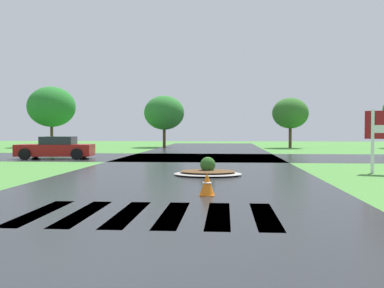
# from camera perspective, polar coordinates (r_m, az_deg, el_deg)

# --- Properties ---
(ground_plane) EXTENTS (120.00, 120.00, 0.10)m
(ground_plane) POSITION_cam_1_polar(r_m,az_deg,el_deg) (5.45, -12.24, -16.63)
(ground_plane) COLOR #478438
(asphalt_roadway) EXTENTS (9.39, 80.00, 0.01)m
(asphalt_roadway) POSITION_cam_1_polar(r_m,az_deg,el_deg) (15.12, -1.39, -4.51)
(asphalt_roadway) COLOR #232628
(asphalt_roadway) RESTS_ON ground
(asphalt_cross_road) EXTENTS (90.00, 8.45, 0.01)m
(asphalt_cross_road) POSITION_cam_1_polar(r_m,az_deg,el_deg) (27.07, 1.12, -1.71)
(asphalt_cross_road) COLOR #232628
(asphalt_cross_road) RESTS_ON ground
(crosswalk_stripes) EXTENTS (4.95, 2.90, 0.01)m
(crosswalk_stripes) POSITION_cam_1_polar(r_m,az_deg,el_deg) (9.00, -5.35, -8.87)
(crosswalk_stripes) COLOR white
(crosswalk_stripes) RESTS_ON ground
(median_island) EXTENTS (2.48, 2.00, 0.68)m
(median_island) POSITION_cam_1_polar(r_m,az_deg,el_deg) (16.43, 2.02, -3.53)
(median_island) COLOR #9E9B93
(median_island) RESTS_ON ground
(car_white_sedan) EXTENTS (4.40, 2.45, 1.28)m
(car_white_sedan) POSITION_cam_1_polar(r_m,az_deg,el_deg) (27.02, -16.91, -0.53)
(car_white_sedan) COLOR maroon
(car_white_sedan) RESTS_ON ground
(traffic_cone) EXTENTS (0.38, 0.38, 0.60)m
(traffic_cone) POSITION_cam_1_polar(r_m,az_deg,el_deg) (11.41, 1.92, -5.14)
(traffic_cone) COLOR orange
(traffic_cone) RESTS_ON ground
(background_treeline) EXTENTS (37.08, 4.65, 5.87)m
(background_treeline) POSITION_cam_1_polar(r_m,az_deg,el_deg) (42.73, -2.23, 4.36)
(background_treeline) COLOR #4C3823
(background_treeline) RESTS_ON ground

